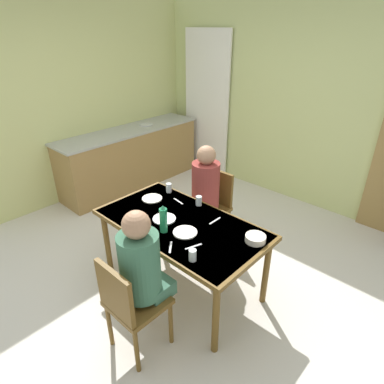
{
  "coord_description": "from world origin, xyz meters",
  "views": [
    {
      "loc": [
        2.02,
        -1.85,
        2.31
      ],
      "look_at": [
        0.27,
        0.04,
        0.98
      ],
      "focal_mm": 30.37,
      "sensor_mm": 36.0,
      "label": 1
    }
  ],
  "objects_px": {
    "chair_near_diner": "(130,303)",
    "person_near_diner": "(141,263)",
    "kitchen_counter": "(131,157)",
    "chair_far_diner": "(212,204)",
    "dining_table": "(181,229)",
    "person_far_diner": "(205,185)",
    "water_bottle_green_near": "(163,219)",
    "serving_bowl_center": "(255,238)"
  },
  "relations": [
    {
      "from": "person_near_diner",
      "to": "water_bottle_green_near",
      "type": "relative_size",
      "value": 2.99
    },
    {
      "from": "person_near_diner",
      "to": "chair_near_diner",
      "type": "bearing_deg",
      "value": -90.0
    },
    {
      "from": "chair_near_diner",
      "to": "serving_bowl_center",
      "type": "xyz_separation_m",
      "value": [
        0.42,
        0.99,
        0.26
      ]
    },
    {
      "from": "kitchen_counter",
      "to": "water_bottle_green_near",
      "type": "xyz_separation_m",
      "value": [
        2.21,
        -1.32,
        0.4
      ]
    },
    {
      "from": "person_far_diner",
      "to": "person_near_diner",
      "type": "bearing_deg",
      "value": 111.39
    },
    {
      "from": "kitchen_counter",
      "to": "person_near_diner",
      "type": "relative_size",
      "value": 3.03
    },
    {
      "from": "person_far_diner",
      "to": "water_bottle_green_near",
      "type": "relative_size",
      "value": 2.99
    },
    {
      "from": "person_near_diner",
      "to": "water_bottle_green_near",
      "type": "bearing_deg",
      "value": 118.7
    },
    {
      "from": "dining_table",
      "to": "person_near_diner",
      "type": "distance_m",
      "value": 0.69
    },
    {
      "from": "kitchen_counter",
      "to": "chair_far_diner",
      "type": "relative_size",
      "value": 2.68
    },
    {
      "from": "chair_near_diner",
      "to": "person_near_diner",
      "type": "height_order",
      "value": "person_near_diner"
    },
    {
      "from": "kitchen_counter",
      "to": "person_near_diner",
      "type": "bearing_deg",
      "value": -35.65
    },
    {
      "from": "person_near_diner",
      "to": "person_far_diner",
      "type": "height_order",
      "value": "same"
    },
    {
      "from": "dining_table",
      "to": "kitchen_counter",
      "type": "bearing_deg",
      "value": 153.23
    },
    {
      "from": "chair_near_diner",
      "to": "water_bottle_green_near",
      "type": "xyz_separation_m",
      "value": [
        -0.24,
        0.58,
        0.35
      ]
    },
    {
      "from": "chair_far_diner",
      "to": "serving_bowl_center",
      "type": "distance_m",
      "value": 1.11
    },
    {
      "from": "water_bottle_green_near",
      "to": "serving_bowl_center",
      "type": "distance_m",
      "value": 0.78
    },
    {
      "from": "person_far_diner",
      "to": "serving_bowl_center",
      "type": "distance_m",
      "value": 1.01
    },
    {
      "from": "kitchen_counter",
      "to": "chair_far_diner",
      "type": "distance_m",
      "value": 1.98
    },
    {
      "from": "serving_bowl_center",
      "to": "chair_near_diner",
      "type": "bearing_deg",
      "value": -112.77
    },
    {
      "from": "kitchen_counter",
      "to": "person_near_diner",
      "type": "xyz_separation_m",
      "value": [
        2.45,
        -1.76,
        0.33
      ]
    },
    {
      "from": "chair_near_diner",
      "to": "dining_table",
      "type": "bearing_deg",
      "value": 106.91
    },
    {
      "from": "dining_table",
      "to": "person_far_diner",
      "type": "xyz_separation_m",
      "value": [
        -0.27,
        0.64,
        0.12
      ]
    },
    {
      "from": "chair_near_diner",
      "to": "person_near_diner",
      "type": "distance_m",
      "value": 0.31
    },
    {
      "from": "dining_table",
      "to": "chair_near_diner",
      "type": "relative_size",
      "value": 1.8
    },
    {
      "from": "dining_table",
      "to": "chair_near_diner",
      "type": "height_order",
      "value": "chair_near_diner"
    },
    {
      "from": "chair_far_diner",
      "to": "person_near_diner",
      "type": "distance_m",
      "value": 1.53
    },
    {
      "from": "chair_far_diner",
      "to": "person_far_diner",
      "type": "height_order",
      "value": "person_far_diner"
    },
    {
      "from": "water_bottle_green_near",
      "to": "dining_table",
      "type": "bearing_deg",
      "value": 88.59
    },
    {
      "from": "dining_table",
      "to": "chair_far_diner",
      "type": "height_order",
      "value": "chair_far_diner"
    },
    {
      "from": "chair_near_diner",
      "to": "water_bottle_green_near",
      "type": "height_order",
      "value": "water_bottle_green_near"
    },
    {
      "from": "chair_far_diner",
      "to": "serving_bowl_center",
      "type": "height_order",
      "value": "chair_far_diner"
    },
    {
      "from": "dining_table",
      "to": "water_bottle_green_near",
      "type": "distance_m",
      "value": 0.28
    },
    {
      "from": "person_far_diner",
      "to": "water_bottle_green_near",
      "type": "height_order",
      "value": "person_far_diner"
    },
    {
      "from": "kitchen_counter",
      "to": "person_far_diner",
      "type": "bearing_deg",
      "value": -13.73
    },
    {
      "from": "dining_table",
      "to": "serving_bowl_center",
      "type": "relative_size",
      "value": 9.2
    },
    {
      "from": "person_far_diner",
      "to": "serving_bowl_center",
      "type": "height_order",
      "value": "person_far_diner"
    },
    {
      "from": "kitchen_counter",
      "to": "chair_near_diner",
      "type": "relative_size",
      "value": 2.68
    },
    {
      "from": "dining_table",
      "to": "person_near_diner",
      "type": "xyz_separation_m",
      "value": [
        0.24,
        -0.64,
        0.12
      ]
    },
    {
      "from": "chair_near_diner",
      "to": "person_far_diner",
      "type": "relative_size",
      "value": 1.13
    },
    {
      "from": "chair_near_diner",
      "to": "person_near_diner",
      "type": "xyz_separation_m",
      "value": [
        -0.0,
        0.14,
        0.28
      ]
    },
    {
      "from": "serving_bowl_center",
      "to": "person_far_diner",
      "type": "bearing_deg",
      "value": 154.97
    }
  ]
}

